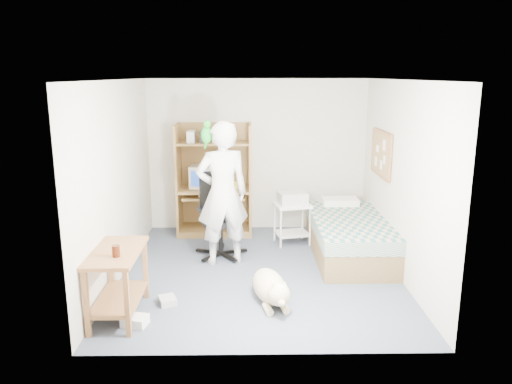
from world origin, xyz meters
The scene contains 21 objects.
floor centered at (0.00, 0.00, 0.00)m, with size 4.00×4.00×0.00m, color #414A58.
wall_back centered at (0.00, 2.00, 1.25)m, with size 3.60×0.02×2.50m, color beige.
wall_right centered at (1.80, 0.00, 1.25)m, with size 0.02×4.00×2.50m, color beige.
wall_left centered at (-1.80, 0.00, 1.25)m, with size 0.02×4.00×2.50m, color beige.
ceiling centered at (0.00, 0.00, 2.50)m, with size 3.60×4.00×0.02m, color white.
computer_hutch centered at (-0.70, 1.74, 0.82)m, with size 1.20×0.63×1.80m.
bed centered at (1.30, 0.62, 0.29)m, with size 1.02×2.02×0.66m.
side_desk centered at (-1.55, -1.20, 0.49)m, with size 0.50×1.00×0.75m.
corkboard centered at (1.77, 0.90, 1.45)m, with size 0.04×0.94×0.66m.
office_chair centered at (-0.57, 0.68, 0.42)m, with size 0.67×0.68×1.19m.
person centered at (-0.50, 0.37, 0.99)m, with size 0.72×0.47×1.97m, color silver.
parrot centered at (-0.70, 0.39, 1.80)m, with size 0.14×0.25×0.40m.
dog centered at (0.10, -0.89, 0.18)m, with size 0.50×1.10×0.42m.
printer_cart centered at (0.53, 1.17, 0.42)m, with size 0.61×0.53×0.63m.
printer centered at (0.53, 1.17, 0.72)m, with size 0.42×0.32×0.18m, color #B8B8B3.
crt_monitor centered at (-0.90, 1.75, 0.95)m, with size 0.40×0.42×0.36m.
keyboard centered at (-0.71, 1.58, 0.67)m, with size 0.45×0.16×0.03m, color beige.
pencil_cup centered at (-0.35, 1.65, 0.82)m, with size 0.08×0.08×0.12m, color gold.
drink_glass centered at (-1.50, -1.38, 0.81)m, with size 0.08×0.08×0.12m, color #3C1609.
floor_box_a centered at (-1.34, -1.42, 0.05)m, with size 0.25×0.20×0.10m, color white.
floor_box_b centered at (-1.08, -0.92, 0.04)m, with size 0.18×0.22×0.08m, color #B2B3AE.
Camera 1 is at (-0.14, -6.21, 2.57)m, focal length 35.00 mm.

